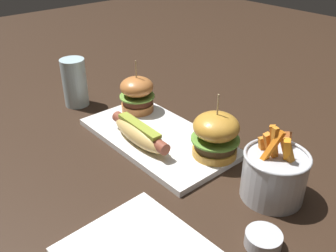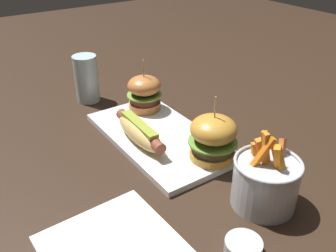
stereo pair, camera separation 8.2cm
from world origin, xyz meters
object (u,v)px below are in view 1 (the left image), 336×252
object	(u,v)px
fries_bucket	(274,174)
platter_main	(158,137)
slider_left	(137,94)
sauce_ramekin	(263,239)
hot_dog	(141,134)
slider_right	(216,135)
water_glass	(75,83)

from	to	relation	value
fries_bucket	platter_main	bearing A→B (deg)	-173.27
slider_left	fries_bucket	size ratio (longest dim) A/B	0.94
slider_left	sauce_ramekin	distance (m)	0.51
platter_main	fries_bucket	distance (m)	0.30
hot_dog	platter_main	bearing A→B (deg)	94.95
slider_left	slider_right	xyz separation A→B (m)	(0.28, -0.00, 0.00)
platter_main	hot_dog	world-z (taller)	hot_dog
slider_right	water_glass	xyz separation A→B (m)	(-0.44, -0.09, 0.00)
slider_right	water_glass	bearing A→B (deg)	-168.40
hot_dog	water_glass	distance (m)	0.30
slider_left	water_glass	distance (m)	0.19
platter_main	hot_dog	bearing A→B (deg)	-85.05
slider_right	fries_bucket	size ratio (longest dim) A/B	0.97
slider_right	sauce_ramekin	bearing A→B (deg)	-28.78
fries_bucket	hot_dog	bearing A→B (deg)	-163.28
slider_left	fries_bucket	world-z (taller)	slider_left
water_glass	slider_right	bearing A→B (deg)	11.60
slider_right	sauce_ramekin	world-z (taller)	slider_right
fries_bucket	sauce_ramekin	size ratio (longest dim) A/B	2.47
slider_right	sauce_ramekin	distance (m)	0.25
platter_main	slider_left	size ratio (longest dim) A/B	2.74
hot_dog	slider_right	bearing A→B (deg)	33.90
platter_main	sauce_ramekin	distance (m)	0.37
slider_left	water_glass	size ratio (longest dim) A/B	1.03
slider_right	slider_left	bearing A→B (deg)	179.80
slider_right	sauce_ramekin	xyz separation A→B (m)	(0.22, -0.12, -0.05)
fries_bucket	slider_left	bearing A→B (deg)	179.07
slider_left	water_glass	xyz separation A→B (m)	(-0.16, -0.09, 0.01)
hot_dog	fries_bucket	bearing A→B (deg)	16.72
platter_main	sauce_ramekin	size ratio (longest dim) A/B	6.34
sauce_ramekin	water_glass	bearing A→B (deg)	177.50
platter_main	slider_right	xyz separation A→B (m)	(0.14, 0.04, 0.06)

